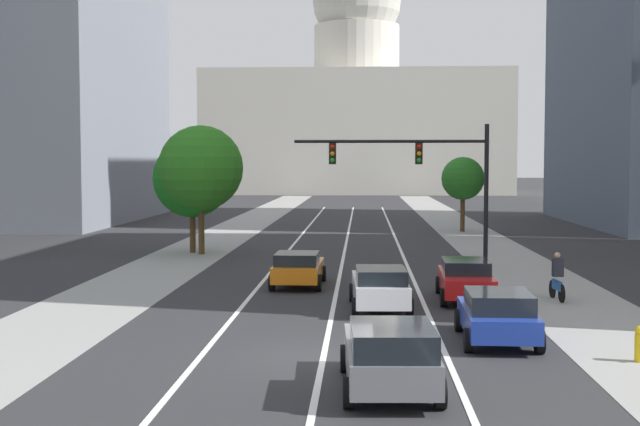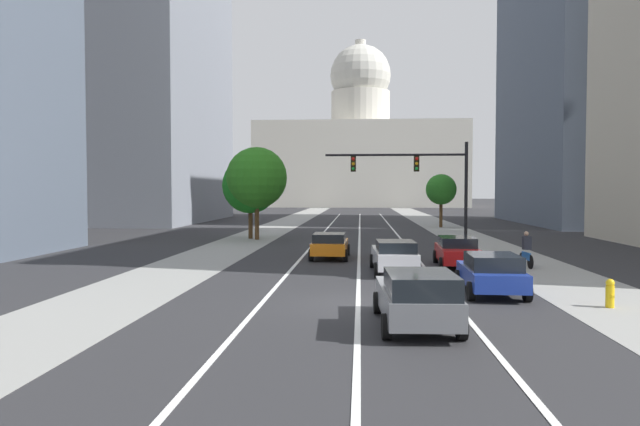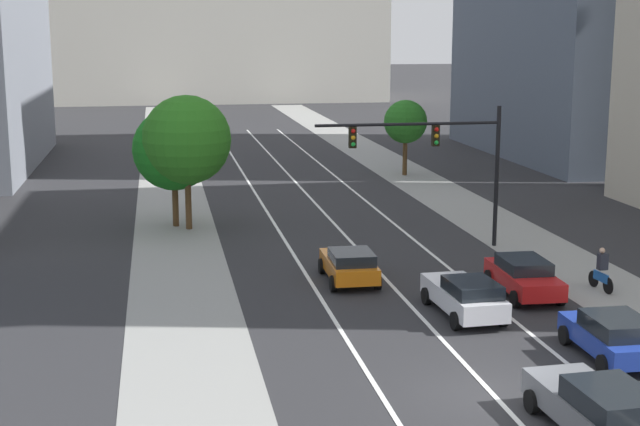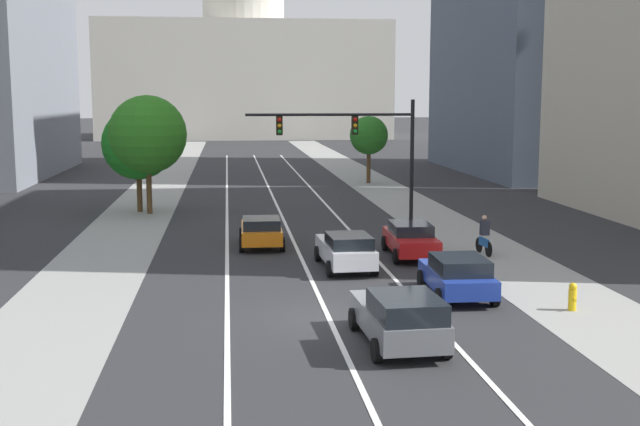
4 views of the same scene
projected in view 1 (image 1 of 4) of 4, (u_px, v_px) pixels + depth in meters
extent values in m
plane|color=#2B2B2D|center=(349.00, 230.00, 61.03)|extent=(400.00, 400.00, 0.00)
cube|color=gray|center=(224.00, 235.00, 56.46)|extent=(4.13, 130.00, 0.01)
cube|color=gray|center=(473.00, 236.00, 55.63)|extent=(4.13, 130.00, 0.01)
cube|color=white|center=(288.00, 252.00, 46.23)|extent=(0.16, 90.00, 0.01)
cube|color=white|center=(344.00, 252.00, 46.08)|extent=(0.16, 90.00, 0.01)
cube|color=white|center=(401.00, 252.00, 45.92)|extent=(0.16, 90.00, 0.01)
cube|color=beige|center=(356.00, 134.00, 134.56)|extent=(46.58, 23.93, 18.66)
cylinder|color=beige|center=(357.00, 51.00, 133.75)|extent=(13.45, 13.45, 7.70)
sphere|color=beige|center=(357.00, 2.00, 133.29)|extent=(13.88, 13.88, 13.88)
cube|color=silver|center=(380.00, 289.00, 28.26)|extent=(1.90, 4.55, 0.69)
cube|color=black|center=(381.00, 275.00, 27.43)|extent=(1.67, 2.18, 0.46)
cylinder|color=black|center=(352.00, 292.00, 29.81)|extent=(0.25, 0.65, 0.64)
cylinder|color=black|center=(401.00, 292.00, 29.80)|extent=(0.25, 0.65, 0.64)
cylinder|color=black|center=(355.00, 307.00, 26.77)|extent=(0.25, 0.65, 0.64)
cylinder|color=black|center=(410.00, 307.00, 26.75)|extent=(0.25, 0.65, 0.64)
cube|color=#1E389E|center=(497.00, 319.00, 23.12)|extent=(1.91, 4.09, 0.61)
cube|color=black|center=(499.00, 301.00, 22.73)|extent=(1.72, 2.25, 0.51)
cylinder|color=black|center=(459.00, 320.00, 24.57)|extent=(0.23, 0.64, 0.64)
cylinder|color=black|center=(522.00, 321.00, 24.44)|extent=(0.23, 0.64, 0.64)
cylinder|color=black|center=(468.00, 340.00, 21.84)|extent=(0.23, 0.64, 0.64)
cylinder|color=black|center=(540.00, 341.00, 21.70)|extent=(0.23, 0.64, 0.64)
cube|color=orange|center=(299.00, 270.00, 33.53)|extent=(1.85, 4.08, 0.62)
cube|color=black|center=(297.00, 259.00, 32.88)|extent=(1.67, 2.02, 0.45)
cylinder|color=black|center=(280.00, 273.00, 34.98)|extent=(0.23, 0.64, 0.64)
cylinder|color=black|center=(323.00, 273.00, 34.86)|extent=(0.23, 0.64, 0.64)
cylinder|color=black|center=(272.00, 283.00, 32.23)|extent=(0.23, 0.64, 0.64)
cylinder|color=black|center=(318.00, 283.00, 32.11)|extent=(0.23, 0.64, 0.64)
cube|color=slate|center=(389.00, 359.00, 18.33)|extent=(2.02, 4.45, 0.69)
cube|color=black|center=(392.00, 339.00, 17.35)|extent=(1.78, 2.41, 0.56)
cylinder|color=black|center=(345.00, 358.00, 19.84)|extent=(0.25, 0.65, 0.64)
cylinder|color=black|center=(423.00, 358.00, 19.83)|extent=(0.25, 0.65, 0.64)
cylinder|color=black|center=(349.00, 393.00, 16.87)|extent=(0.25, 0.65, 0.64)
cylinder|color=black|center=(440.00, 393.00, 16.86)|extent=(0.25, 0.65, 0.64)
cube|color=red|center=(466.00, 282.00, 30.09)|extent=(1.90, 4.47, 0.66)
cube|color=black|center=(466.00, 266.00, 30.12)|extent=(1.68, 2.30, 0.46)
cylinder|color=black|center=(439.00, 285.00, 31.68)|extent=(0.24, 0.65, 0.64)
cylinder|color=black|center=(486.00, 285.00, 31.53)|extent=(0.24, 0.65, 0.64)
cylinder|color=black|center=(444.00, 298.00, 28.69)|extent=(0.24, 0.65, 0.64)
cylinder|color=black|center=(495.00, 298.00, 28.55)|extent=(0.24, 0.65, 0.64)
cylinder|color=black|center=(486.00, 198.00, 37.84)|extent=(0.20, 0.20, 6.61)
cylinder|color=black|center=(390.00, 141.00, 37.90)|extent=(8.62, 0.14, 0.14)
cube|color=black|center=(419.00, 154.00, 37.87)|extent=(0.32, 0.28, 0.96)
sphere|color=red|center=(419.00, 147.00, 37.71)|extent=(0.20, 0.20, 0.20)
sphere|color=orange|center=(419.00, 154.00, 37.72)|extent=(0.20, 0.20, 0.20)
sphere|color=green|center=(419.00, 160.00, 37.74)|extent=(0.20, 0.20, 0.20)
cube|color=black|center=(333.00, 154.00, 38.07)|extent=(0.32, 0.28, 0.96)
sphere|color=red|center=(332.00, 147.00, 37.90)|extent=(0.20, 0.20, 0.20)
sphere|color=orange|center=(332.00, 154.00, 37.92)|extent=(0.20, 0.20, 0.20)
sphere|color=green|center=(332.00, 160.00, 37.94)|extent=(0.20, 0.20, 0.20)
cylinder|color=yellow|center=(640.00, 348.00, 20.77)|extent=(0.26, 0.26, 0.70)
sphere|color=yellow|center=(640.00, 331.00, 20.74)|extent=(0.26, 0.26, 0.26)
cylinder|color=black|center=(562.00, 294.00, 29.50)|extent=(0.11, 0.66, 0.66)
cylinder|color=black|center=(552.00, 289.00, 30.54)|extent=(0.11, 0.66, 0.66)
cube|color=#1959B2|center=(557.00, 285.00, 30.01)|extent=(0.15, 1.00, 0.36)
cube|color=#262833|center=(558.00, 268.00, 29.92)|extent=(0.38, 0.31, 0.64)
sphere|color=tan|center=(557.00, 255.00, 29.96)|extent=(0.22, 0.22, 0.22)
cylinder|color=#51381E|center=(201.00, 226.00, 44.90)|extent=(0.32, 0.32, 3.02)
sphere|color=#2C771D|center=(201.00, 168.00, 44.72)|extent=(4.51, 4.51, 4.51)
cylinder|color=#51381E|center=(463.00, 213.00, 59.30)|extent=(0.32, 0.32, 2.70)
sphere|color=#276E1F|center=(463.00, 178.00, 59.16)|extent=(3.02, 3.02, 3.02)
cylinder|color=#51381E|center=(193.00, 229.00, 45.77)|extent=(0.32, 0.32, 2.55)
sphere|color=#1D791E|center=(192.00, 178.00, 45.60)|extent=(4.22, 4.22, 4.22)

